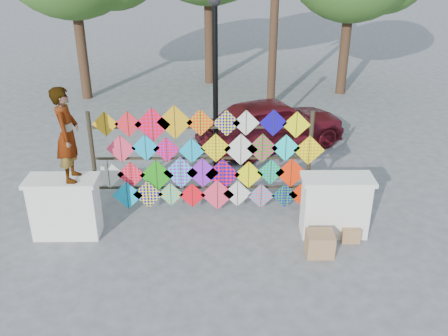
{
  "coord_description": "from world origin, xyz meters",
  "views": [
    {
      "loc": [
        0.38,
        -8.85,
        5.65
      ],
      "look_at": [
        0.48,
        0.6,
        1.11
      ],
      "focal_mm": 40.0,
      "sensor_mm": 36.0,
      "label": 1
    }
  ],
  "objects_px": {
    "kite_rack": "(206,161)",
    "sedan": "(272,123)",
    "vendor_woman": "(67,135)",
    "lamppost": "(215,77)"
  },
  "relations": [
    {
      "from": "sedan",
      "to": "lamppost",
      "type": "xyz_separation_m",
      "value": [
        -1.57,
        -2.32,
        1.97
      ]
    },
    {
      "from": "sedan",
      "to": "lamppost",
      "type": "height_order",
      "value": "lamppost"
    },
    {
      "from": "vendor_woman",
      "to": "sedan",
      "type": "height_order",
      "value": "vendor_woman"
    },
    {
      "from": "sedan",
      "to": "lamppost",
      "type": "distance_m",
      "value": 3.42
    },
    {
      "from": "kite_rack",
      "to": "sedan",
      "type": "xyz_separation_m",
      "value": [
        1.78,
        3.59,
        -0.49
      ]
    },
    {
      "from": "kite_rack",
      "to": "vendor_woman",
      "type": "distance_m",
      "value": 2.88
    },
    {
      "from": "vendor_woman",
      "to": "lamppost",
      "type": "xyz_separation_m",
      "value": [
        2.75,
        2.2,
        0.49
      ]
    },
    {
      "from": "kite_rack",
      "to": "vendor_woman",
      "type": "bearing_deg",
      "value": -160.04
    },
    {
      "from": "kite_rack",
      "to": "lamppost",
      "type": "relative_size",
      "value": 1.11
    },
    {
      "from": "vendor_woman",
      "to": "lamppost",
      "type": "bearing_deg",
      "value": -54.34
    }
  ]
}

